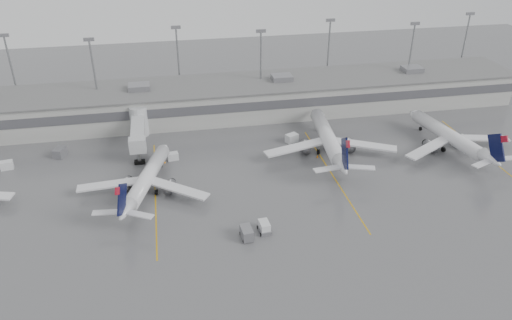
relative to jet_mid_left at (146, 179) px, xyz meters
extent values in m
plane|color=#545457|center=(19.00, -24.35, -2.84)|extent=(260.00, 260.00, 0.00)
cube|color=#9A9B96|center=(19.00, 33.65, 1.16)|extent=(150.00, 16.00, 8.00)
cube|color=#47474C|center=(19.00, 25.60, 2.16)|extent=(150.00, 0.15, 2.20)
cube|color=#606060|center=(19.00, 33.65, 5.21)|extent=(152.00, 17.00, 0.30)
cube|color=slate|center=(69.00, 33.65, 5.96)|extent=(5.00, 4.00, 1.30)
cylinder|color=gray|center=(-31.00, 43.15, 7.16)|extent=(0.44, 0.44, 20.00)
cube|color=slate|center=(-31.00, 43.15, 17.36)|extent=(2.40, 0.50, 0.80)
cylinder|color=gray|center=(-11.00, 35.65, 7.16)|extent=(0.44, 0.44, 20.00)
cube|color=slate|center=(-11.00, 35.65, 17.36)|extent=(2.40, 0.50, 0.80)
cylinder|color=gray|center=(9.00, 43.15, 7.16)|extent=(0.44, 0.44, 20.00)
cube|color=slate|center=(9.00, 43.15, 17.36)|extent=(2.40, 0.50, 0.80)
cylinder|color=gray|center=(29.00, 35.65, 7.16)|extent=(0.44, 0.44, 20.00)
cube|color=slate|center=(29.00, 35.65, 17.36)|extent=(2.40, 0.50, 0.80)
cylinder|color=gray|center=(49.00, 43.15, 7.16)|extent=(0.44, 0.44, 20.00)
cube|color=slate|center=(49.00, 43.15, 17.36)|extent=(2.40, 0.50, 0.80)
cylinder|color=gray|center=(69.00, 35.65, 7.16)|extent=(0.44, 0.44, 20.00)
cube|color=slate|center=(69.00, 35.65, 17.36)|extent=(2.40, 0.50, 0.80)
cylinder|color=gray|center=(89.00, 43.15, 7.16)|extent=(0.44, 0.44, 20.00)
cube|color=slate|center=(89.00, 43.15, 17.36)|extent=(2.40, 0.50, 0.80)
cylinder|color=#ACAEB1|center=(-1.50, 25.65, 0.66)|extent=(4.00, 4.00, 7.00)
cube|color=#ACAEB1|center=(-1.50, 19.15, 1.46)|extent=(2.80, 13.00, 2.60)
cube|color=#ACAEB1|center=(-1.50, 11.65, 1.46)|extent=(3.40, 2.40, 3.00)
cylinder|color=gray|center=(-1.50, 11.65, -1.44)|extent=(0.70, 0.70, 2.80)
cube|color=black|center=(-1.50, 11.65, -2.49)|extent=(2.20, 1.20, 0.70)
cube|color=#C6900B|center=(1.50, -0.35, -2.84)|extent=(0.25, 40.00, 0.01)
cube|color=#C6900B|center=(36.50, -0.35, -2.84)|extent=(0.25, 40.00, 0.01)
cube|color=#C6900B|center=(71.50, -0.35, -2.84)|extent=(0.25, 40.00, 0.01)
cylinder|color=silver|center=(0.41, 1.30, -0.06)|extent=(8.79, 20.32, 2.79)
cone|color=silver|center=(3.87, 12.28, -0.06)|extent=(3.44, 3.32, 2.79)
cone|color=silver|center=(-3.30, -10.48, 0.31)|extent=(4.05, 5.26, 2.79)
cube|color=silver|center=(-6.57, 0.77, -0.80)|extent=(12.09, 2.52, 0.32)
cube|color=silver|center=(5.83, -3.13, -0.80)|extent=(11.23, 8.97, 0.32)
cube|color=black|center=(-3.44, -10.92, 3.01)|extent=(1.84, 5.07, 6.07)
cube|color=maroon|center=(-3.80, -12.07, 5.42)|extent=(0.83, 1.88, 1.76)
cylinder|color=black|center=(2.92, 9.27, -2.42)|extent=(0.56, 0.89, 0.84)
cylinder|color=black|center=(-2.01, 0.12, -2.33)|extent=(0.71, 1.10, 1.02)
cylinder|color=black|center=(1.71, -1.06, -2.33)|extent=(0.71, 1.10, 1.02)
cylinder|color=silver|center=(38.71, 10.45, 0.33)|extent=(5.54, 23.45, 3.17)
cone|color=silver|center=(40.06, 23.48, 0.33)|extent=(3.46, 3.27, 3.17)
cone|color=silver|center=(37.27, -3.53, 0.75)|extent=(3.70, 5.58, 3.17)
cube|color=silver|center=(31.05, 8.27, -0.52)|extent=(14.01, 5.56, 0.37)
cube|color=silver|center=(45.76, 6.75, -0.52)|extent=(13.67, 8.08, 0.37)
cube|color=black|center=(37.21, -4.05, 3.81)|extent=(0.93, 5.95, 6.91)
cube|color=maroon|center=(37.07, -5.42, 6.56)|extent=(0.54, 2.16, 2.01)
cylinder|color=black|center=(39.69, 19.91, -2.37)|extent=(0.47, 0.98, 0.95)
cylinder|color=black|center=(36.29, 8.58, -2.26)|extent=(0.59, 1.20, 1.16)
cylinder|color=black|center=(40.70, 8.12, -2.26)|extent=(0.59, 1.20, 1.16)
cylinder|color=silver|center=(65.10, 6.90, 0.10)|extent=(6.48, 21.72, 2.94)
cone|color=silver|center=(63.08, 18.87, 0.10)|extent=(3.35, 3.19, 2.94)
cone|color=silver|center=(67.26, -5.94, 0.49)|extent=(3.71, 5.31, 2.94)
cube|color=silver|center=(58.80, 3.06, -0.69)|extent=(12.46, 8.15, 0.34)
cube|color=silver|center=(72.31, 5.33, -0.69)|extent=(12.96, 4.38, 0.34)
cube|color=black|center=(67.34, -6.42, 3.33)|extent=(1.21, 5.48, 6.40)
cube|color=maroon|center=(67.55, -7.68, 5.87)|extent=(0.62, 2.00, 1.86)
cylinder|color=black|center=(63.63, 15.59, -2.40)|extent=(0.48, 0.93, 0.88)
cylinder|color=black|center=(63.40, 4.63, -2.30)|extent=(0.61, 1.14, 1.08)
cylinder|color=black|center=(67.45, 5.31, -2.30)|extent=(0.61, 1.14, 1.08)
cube|color=silver|center=(19.30, -16.11, -1.90)|extent=(1.76, 2.63, 1.89)
cube|color=slate|center=(19.30, -16.11, -2.47)|extent=(2.01, 3.07, 0.73)
cylinder|color=black|center=(18.38, -15.13, -2.55)|extent=(0.28, 0.60, 0.59)
cylinder|color=black|center=(20.05, -15.00, -2.55)|extent=(0.28, 0.60, 0.59)
cylinder|color=black|center=(18.55, -17.22, -2.55)|extent=(0.28, 0.60, 0.59)
cylinder|color=black|center=(20.22, -17.09, -2.55)|extent=(0.28, 0.60, 0.59)
cube|color=slate|center=(16.10, -17.31, -1.81)|extent=(1.97, 3.17, 1.85)
cylinder|color=black|center=(15.26, -16.28, -2.54)|extent=(0.29, 0.63, 0.61)
cylinder|color=black|center=(16.94, -18.33, -2.54)|extent=(0.29, 0.63, 0.61)
cube|color=silver|center=(-28.11, 14.47, -1.99)|extent=(2.64, 1.98, 1.71)
cube|color=silver|center=(5.40, 12.10, -2.05)|extent=(2.41, 1.78, 1.58)
cube|color=silver|center=(32.16, 15.45, -1.90)|extent=(3.16, 2.72, 1.89)
cube|color=slate|center=(-18.23, 18.09, -1.87)|extent=(2.80, 3.55, 1.94)
cone|color=orange|center=(3.59, 10.94, -2.51)|extent=(0.41, 0.41, 0.66)
cone|color=orange|center=(35.68, 7.20, -2.53)|extent=(0.39, 0.39, 0.62)
cone|color=orange|center=(74.39, 8.19, -2.46)|extent=(0.48, 0.48, 0.77)
camera|label=1|loc=(5.27, -82.10, 47.94)|focal=35.00mm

